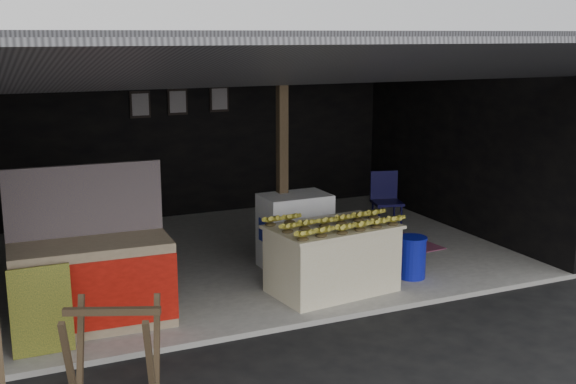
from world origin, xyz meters
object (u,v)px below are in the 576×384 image
banana_table (332,258)px  plastic_chair (386,196)px  sawhorse (114,341)px  water_barrel (412,258)px  neighbor_stall (92,280)px  white_crate (295,231)px

banana_table → plastic_chair: plastic_chair is taller
sawhorse → water_barrel: (3.88, 1.38, -0.20)m
neighbor_stall → sawhorse: size_ratio=1.79×
banana_table → sawhorse: banana_table is taller
banana_table → water_barrel: bearing=-5.8°
white_crate → neighbor_stall: bearing=-162.4°
plastic_chair → banana_table: bearing=-119.3°
white_crate → plastic_chair: size_ratio=1.06×
neighbor_stall → sawhorse: (-0.07, -1.46, -0.05)m
water_barrel → plastic_chair: plastic_chair is taller
white_crate → neighbor_stall: neighbor_stall is taller
neighbor_stall → sawhorse: bearing=-90.5°
banana_table → water_barrel: (1.11, 0.02, -0.15)m
white_crate → sawhorse: (-2.75, -2.37, -0.03)m
neighbor_stall → sawhorse: neighbor_stall is taller
neighbor_stall → water_barrel: size_ratio=3.35×
plastic_chair → sawhorse: bearing=-129.5°
neighbor_stall → plastic_chair: size_ratio=1.82×
white_crate → neighbor_stall: 2.83m
white_crate → sawhorse: size_ratio=1.04×
white_crate → plastic_chair: bearing=26.7°
water_barrel → white_crate: bearing=138.8°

